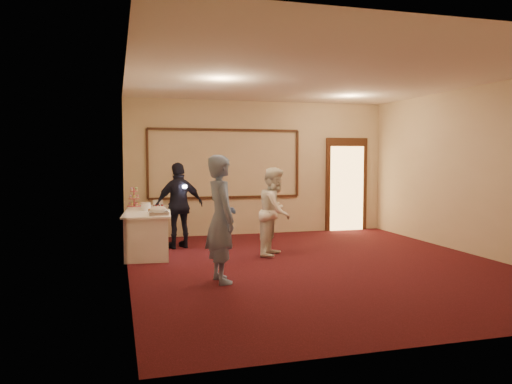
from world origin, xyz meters
TOP-DOWN VIEW (x-y plane):
  - floor at (0.00, 0.00)m, footprint 7.00×7.00m
  - room_walls at (0.00, 0.00)m, footprint 6.04×7.04m
  - wall_molding at (-0.80, 3.47)m, footprint 3.45×0.04m
  - doorway at (2.15, 3.45)m, footprint 1.05×0.07m
  - buffet_table at (-2.60, 1.85)m, footprint 1.00×2.15m
  - pavlova_tray at (-2.47, 1.07)m, footprint 0.32×0.46m
  - cupcake_stand at (-2.81, 2.72)m, footprint 0.28×0.28m
  - plate_stack_a at (-2.63, 1.85)m, footprint 0.18×0.18m
  - plate_stack_b at (-2.39, 2.19)m, footprint 0.20×0.20m
  - tart at (-2.48, 1.55)m, footprint 0.30×0.30m
  - man at (-1.75, -0.64)m, footprint 0.49×0.69m
  - woman at (-0.44, 0.98)m, footprint 0.91×0.96m
  - guest at (-1.99, 2.15)m, footprint 1.03×0.64m
  - camera_flash at (-1.91, 1.96)m, footprint 0.08×0.06m

SIDE VIEW (x-z plane):
  - floor at x=0.00m, z-range 0.00..0.00m
  - buffet_table at x=-2.60m, z-range 0.00..0.77m
  - woman at x=-0.44m, z-range 0.00..1.56m
  - tart at x=-2.48m, z-range 0.77..0.83m
  - guest at x=-1.99m, z-range 0.00..1.64m
  - pavlova_tray at x=-2.47m, z-range 0.76..0.92m
  - plate_stack_a at x=-2.63m, z-range 0.77..0.92m
  - plate_stack_b at x=-2.39m, z-range 0.77..0.93m
  - man at x=-1.75m, z-range 0.00..1.77m
  - cupcake_stand at x=-2.81m, z-range 0.71..1.12m
  - doorway at x=2.15m, z-range -0.02..2.18m
  - camera_flash at x=-1.91m, z-range 1.17..1.22m
  - wall_molding at x=-0.80m, z-range 0.83..2.38m
  - room_walls at x=0.00m, z-range 0.52..3.54m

